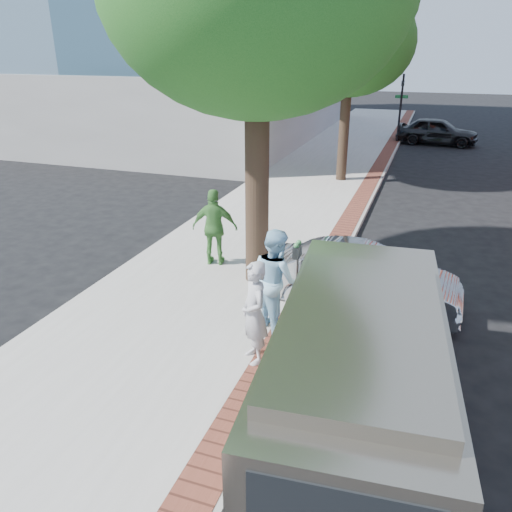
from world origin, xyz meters
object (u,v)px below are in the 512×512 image
at_px(person_green, 215,227).
at_px(van, 359,358).
at_px(sedan_silver, 363,279).
at_px(parking_meter, 297,261).
at_px(person_gray, 254,313).
at_px(bg_car, 437,131).
at_px(person_officer, 276,279).

relative_size(person_green, van, 0.33).
bearing_deg(sedan_silver, parking_meter, 124.97).
bearing_deg(person_gray, van, 27.89).
relative_size(bg_car, van, 0.77).
xyz_separation_m(parking_meter, van, (1.66, -2.83, -0.08)).
bearing_deg(person_officer, van, 176.91).
xyz_separation_m(sedan_silver, bg_car, (1.17, 20.92, 0.09)).
distance_m(parking_meter, sedan_silver, 1.55).
relative_size(person_gray, sedan_silver, 0.46).
bearing_deg(person_gray, person_officer, 142.00).
xyz_separation_m(parking_meter, person_gray, (-0.19, -2.01, -0.15)).
xyz_separation_m(person_green, sedan_silver, (3.71, -0.81, -0.44)).
xyz_separation_m(bg_car, van, (-0.73, -24.53, 0.37)).
bearing_deg(sedan_silver, van, -170.43).
bearing_deg(person_green, bg_car, -115.44).
height_order(person_gray, sedan_silver, person_gray).
xyz_separation_m(parking_meter, person_officer, (-0.19, -0.80, -0.07)).
height_order(person_gray, bg_car, person_gray).
height_order(person_green, sedan_silver, person_green).
distance_m(person_gray, person_green, 4.27).
height_order(parking_meter, person_green, person_green).
height_order(parking_meter, bg_car, parking_meter).
bearing_deg(parking_meter, sedan_silver, 32.32).
bearing_deg(van, person_officer, 127.36).
bearing_deg(person_officer, sedan_silver, -87.36).
relative_size(person_gray, van, 0.32).
bearing_deg(person_green, van, 121.31).
distance_m(person_officer, bg_car, 22.65).
relative_size(person_gray, person_green, 0.96).
height_order(person_green, van, van).
distance_m(parking_meter, person_gray, 2.02).
bearing_deg(sedan_silver, person_gray, 155.75).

